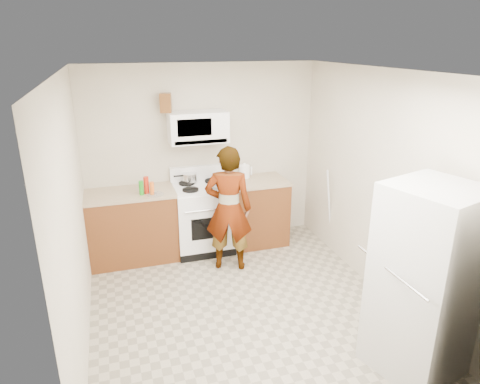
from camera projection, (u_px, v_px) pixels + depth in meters
name	position (u px, v px, depth m)	size (l,w,h in m)	color
floor	(242.00, 306.00, 4.71)	(3.60, 3.60, 0.00)	gray
back_wall	(203.00, 156.00, 5.91)	(3.20, 0.02, 2.50)	beige
right_wall	(379.00, 185.00, 4.74)	(0.02, 3.60, 2.50)	beige
cabinet_left	(133.00, 227.00, 5.61)	(1.12, 0.62, 0.90)	brown
counter_left	(130.00, 194.00, 5.46)	(1.14, 0.64, 0.04)	gray
cabinet_right	(256.00, 212.00, 6.09)	(0.80, 0.62, 0.90)	brown
counter_right	(257.00, 181.00, 5.94)	(0.82, 0.64, 0.04)	gray
gas_range	(203.00, 216.00, 5.86)	(0.76, 0.65, 1.13)	white
microwave	(198.00, 127.00, 5.57)	(0.76, 0.38, 0.40)	white
person	(228.00, 209.00, 5.28)	(0.58, 0.38, 1.60)	tan
fridge	(425.00, 282.00, 3.58)	(0.70, 0.70, 1.70)	silver
kettle	(245.00, 171.00, 6.01)	(0.15, 0.15, 0.18)	white
jug	(166.00, 103.00, 5.39)	(0.14, 0.14, 0.24)	brown
saucepan	(190.00, 177.00, 5.80)	(0.20, 0.20, 0.11)	silver
tray	(220.00, 186.00, 5.62)	(0.25, 0.16, 0.05)	white
bottle_spray	(146.00, 185.00, 5.37)	(0.07, 0.07, 0.22)	#B4200D
bottle_hot_sauce	(152.00, 188.00, 5.34)	(0.05, 0.05, 0.16)	orange
bottle_green_cap	(141.00, 188.00, 5.33)	(0.06, 0.06, 0.18)	#1B8919
pot_lid	(155.00, 194.00, 5.36)	(0.22, 0.22, 0.01)	silver
broom	(329.00, 209.00, 5.86)	(0.03, 0.03, 1.17)	silver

